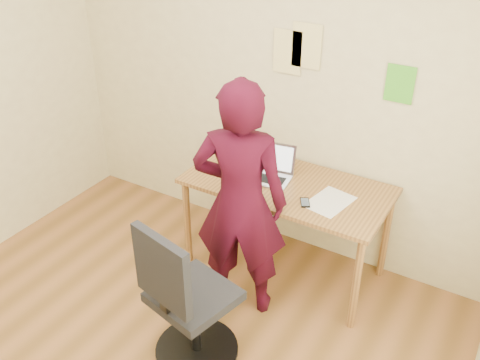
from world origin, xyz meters
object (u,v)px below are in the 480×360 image
Objects in this scene: office_chair at (186,306)px; person at (240,202)px; desk at (287,194)px; laptop at (270,171)px; phone at (305,203)px.

office_chair is 0.61× the size of person.
person is at bearing -101.58° from desk.
laptop is at bearing 171.82° from desk.
laptop is at bearing -103.31° from person.
person reaches higher than desk.
desk is 11.24× the size of phone.
laptop is 0.49m from person.
desk is 0.86× the size of person.
desk is 1.09m from office_chair.
office_chair is (0.04, -1.08, -0.36)m from laptop.
phone is (0.35, -0.18, -0.04)m from laptop.
office_chair reaches higher than laptop.
desk is 0.20m from laptop.
phone is at bearing -153.82° from person.
phone is 0.08× the size of person.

